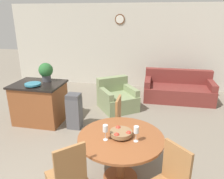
# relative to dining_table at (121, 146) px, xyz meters

# --- Properties ---
(wall_back) EXTENTS (8.00, 0.09, 2.70)m
(wall_back) POSITION_rel_dining_table_xyz_m (-0.62, 4.56, 0.79)
(wall_back) COLOR beige
(wall_back) RESTS_ON ground_plane
(dining_table) EXTENTS (1.22, 1.22, 0.73)m
(dining_table) POSITION_rel_dining_table_xyz_m (0.00, 0.00, 0.00)
(dining_table) COLOR brown
(dining_table) RESTS_ON ground_plane
(dining_chair_near_left) EXTENTS (0.59, 0.59, 0.97)m
(dining_chair_near_left) POSITION_rel_dining_table_xyz_m (-0.54, -0.65, -0.04)
(dining_chair_near_left) COLOR #9E6B3D
(dining_chair_near_left) RESTS_ON ground_plane
(dining_chair_far_side) EXTENTS (0.42, 0.42, 0.97)m
(dining_chair_far_side) POSITION_rel_dining_table_xyz_m (-0.08, 0.84, -0.04)
(dining_chair_far_side) COLOR #9E6B3D
(dining_chair_far_side) RESTS_ON ground_plane
(fruit_bowl) EXTENTS (0.32, 0.32, 0.11)m
(fruit_bowl) POSITION_rel_dining_table_xyz_m (0.00, -0.00, 0.22)
(fruit_bowl) COLOR olive
(fruit_bowl) RESTS_ON dining_table
(wine_glass_left) EXTENTS (0.07, 0.07, 0.23)m
(wine_glass_left) POSITION_rel_dining_table_xyz_m (-0.19, -0.13, 0.33)
(wine_glass_left) COLOR silver
(wine_glass_left) RESTS_ON dining_table
(wine_glass_right) EXTENTS (0.07, 0.07, 0.23)m
(wine_glass_right) POSITION_rel_dining_table_xyz_m (0.22, -0.08, 0.33)
(wine_glass_right) COLOR silver
(wine_glass_right) RESTS_ON dining_table
(kitchen_island) EXTENTS (1.09, 0.85, 0.91)m
(kitchen_island) POSITION_rel_dining_table_xyz_m (-2.12, 1.50, -0.10)
(kitchen_island) COLOR brown
(kitchen_island) RESTS_ON ground_plane
(teal_bowl) EXTENTS (0.33, 0.33, 0.06)m
(teal_bowl) POSITION_rel_dining_table_xyz_m (-2.12, 1.31, 0.39)
(teal_bowl) COLOR teal
(teal_bowl) RESTS_ON kitchen_island
(potted_plant) EXTENTS (0.32, 0.32, 0.42)m
(potted_plant) POSITION_rel_dining_table_xyz_m (-2.00, 1.70, 0.59)
(potted_plant) COLOR #4C4C51
(potted_plant) RESTS_ON kitchen_island
(trash_bin) EXTENTS (0.29, 0.26, 0.78)m
(trash_bin) POSITION_rel_dining_table_xyz_m (-1.24, 1.36, -0.18)
(trash_bin) COLOR #56565B
(trash_bin) RESTS_ON ground_plane
(couch) EXTENTS (1.92, 0.95, 0.83)m
(couch) POSITION_rel_dining_table_xyz_m (1.08, 3.55, -0.28)
(couch) COLOR maroon
(couch) RESTS_ON ground_plane
(armchair) EXTENTS (1.20, 1.21, 0.78)m
(armchair) POSITION_rel_dining_table_xyz_m (-0.53, 2.56, -0.29)
(armchair) COLOR gray
(armchair) RESTS_ON ground_plane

